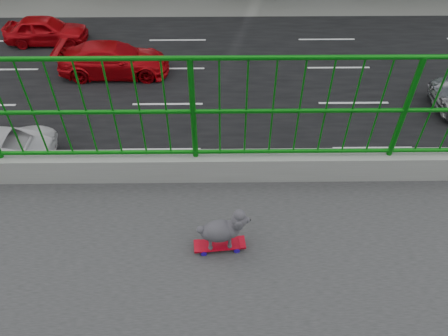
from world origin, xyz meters
name	(u,v)px	position (x,y,z in m)	size (l,w,h in m)	color
road	(168,104)	(-13.00, 0.00, 0.01)	(18.00, 90.00, 0.02)	black
skateboard	(220,245)	(-0.46, 2.24, 7.05)	(0.18, 0.48, 0.06)	red
poodle	(222,229)	(-0.46, 2.27, 7.27)	(0.22, 0.47, 0.39)	#27252A
car_3	(114,60)	(-15.60, -2.66, 0.73)	(2.05, 5.04, 1.46)	#B6070D
car_4	(46,30)	(-18.80, -6.76, 0.71)	(1.67, 4.16, 1.42)	#B6070D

